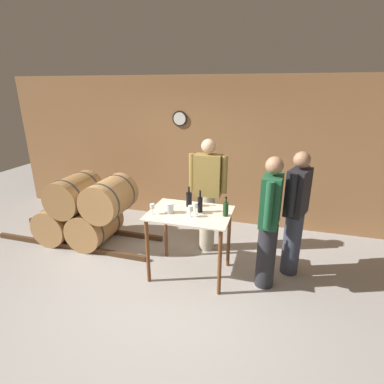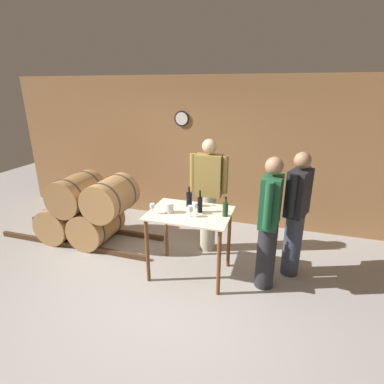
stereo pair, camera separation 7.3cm
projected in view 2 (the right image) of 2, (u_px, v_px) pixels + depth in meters
name	position (u px, v px, depth m)	size (l,w,h in m)	color
ground_plane	(166.00, 294.00, 3.80)	(14.00, 14.00, 0.00)	#9E9993
back_wall	(213.00, 152.00, 5.55)	(8.40, 0.08, 2.70)	#996B42
barrel_rack	(87.00, 210.00, 4.99)	(2.76, 0.82, 1.15)	#4C331E
tasting_table	(190.00, 224.00, 4.00)	(1.08, 0.79, 0.93)	beige
wine_bottle_far_left	(189.00, 199.00, 4.11)	(0.08, 0.08, 0.28)	black
wine_bottle_left	(200.00, 204.00, 3.91)	(0.07, 0.07, 0.30)	black
wine_bottle_center	(225.00, 209.00, 3.79)	(0.07, 0.07, 0.26)	#193819
wine_glass_near_left	(152.00, 206.00, 3.86)	(0.06, 0.06, 0.14)	silver
wine_glass_near_center	(190.00, 209.00, 3.76)	(0.07, 0.07, 0.15)	silver
wine_glass_near_right	(195.00, 206.00, 3.85)	(0.06, 0.06, 0.16)	silver
ice_bucket	(169.00, 208.00, 3.91)	(0.11, 0.11, 0.13)	silver
person_host	(208.00, 194.00, 4.58)	(0.59, 0.24, 1.79)	#B7AD93
person_visitor_with_scarf	(296.00, 213.00, 3.95)	(0.34, 0.56, 1.74)	#333847
person_visitor_bearded	(269.00, 222.00, 3.68)	(0.25, 0.59, 1.74)	#232328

